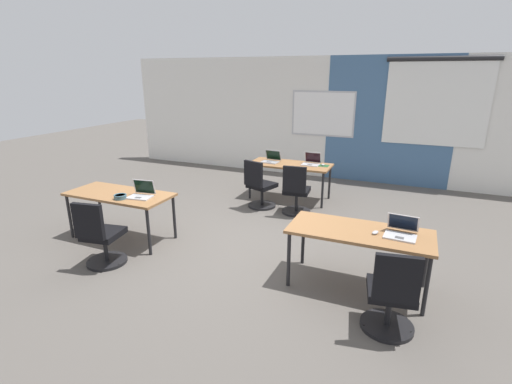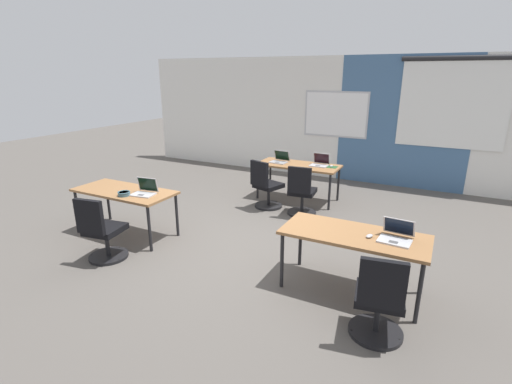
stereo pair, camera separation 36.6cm
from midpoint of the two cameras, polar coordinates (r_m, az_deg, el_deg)
The scene contains 17 objects.
ground_plane at distance 5.69m, azimuth -3.82°, elevation -7.54°, with size 24.00×24.00×0.00m.
back_wall_assembly at distance 9.12m, azimuth 8.56°, elevation 11.15°, with size 10.00×0.27×2.80m.
desk_near_left at distance 5.98m, azimuth -21.80°, elevation -0.73°, with size 1.60×0.70×0.72m.
desk_near_right at distance 4.39m, azimuth 13.24°, elevation -6.48°, with size 1.60×0.70×0.72m.
desk_far_center at distance 7.38m, azimuth 3.80°, elevation 3.87°, with size 1.60×0.70×0.72m.
laptop_far_left at distance 7.50m, azimuth 0.93°, elevation 4.98°, with size 0.35×0.33×0.23m.
chair_far_left at distance 6.93m, azimuth -0.96°, elevation 0.55°, with size 0.55×0.60×0.92m.
laptop_near_right_end at distance 4.33m, azimuth 19.05°, elevation -5.77°, with size 0.36×0.35×0.22m.
mouse_near_right_end at distance 4.31m, azimuth 15.46°, elevation -6.02°, with size 0.09×0.11×0.03m.
chair_near_right_end at distance 3.84m, azimuth 17.32°, elevation -15.36°, with size 0.52×0.57×0.92m.
laptop_near_left_inner at distance 5.66m, azimuth -18.89°, elevation -0.23°, with size 0.37×0.33×0.23m.
chair_near_left_inner at distance 5.32m, azimuth -24.52°, elevation -6.58°, with size 0.52×0.57×0.92m.
laptop_far_right at distance 7.33m, azimuth 7.05°, elevation 4.56°, with size 0.34×0.30×0.23m.
mousepad_far_right at distance 7.28m, azimuth 8.79°, elevation 3.99°, with size 0.22×0.19×0.00m.
mouse_far_right at distance 7.27m, azimuth 8.79°, elevation 4.14°, with size 0.06×0.10×0.03m.
chair_far_right at distance 6.63m, azimuth 4.55°, elevation -0.32°, with size 0.52×0.56×0.92m.
snack_bowl at distance 5.68m, azimuth -21.79°, elevation -0.65°, with size 0.18×0.18×0.06m.
Camera 1 is at (2.19, -4.65, 2.42)m, focal length 26.18 mm.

